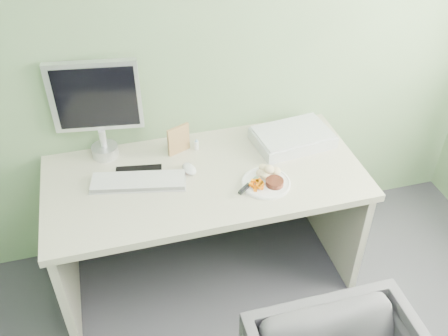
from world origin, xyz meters
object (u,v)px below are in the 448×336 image
object	(u,v)px
plate	(266,183)
desk	(206,202)
monitor	(97,105)
scanner	(292,138)

from	to	relation	value
plate	desk	bearing A→B (deg)	151.60
plate	monitor	distance (m)	0.92
desk	plate	xyz separation A→B (m)	(0.27, -0.15, 0.19)
scanner	plate	bearing A→B (deg)	-136.78
plate	scanner	world-z (taller)	scanner
scanner	monitor	size ratio (longest dim) A/B	0.77
scanner	desk	bearing A→B (deg)	-170.69
monitor	scanner	bearing A→B (deg)	-1.43
desk	monitor	size ratio (longest dim) A/B	3.02
monitor	desk	bearing A→B (deg)	-25.72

